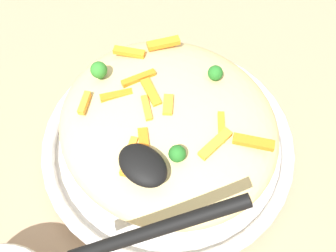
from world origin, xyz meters
The scene contains 20 objects.
ground_plane centered at (0.00, 0.00, 0.00)m, with size 2.40×2.40×0.00m, color #9E7F60.
serving_bowl centered at (0.00, 0.00, 0.02)m, with size 0.32×0.32×0.04m.
pasta_mound centered at (0.00, 0.00, 0.07)m, with size 0.27×0.25×0.08m, color #D1BA7A.
carrot_piece_0 centered at (0.01, -0.05, 0.11)m, with size 0.03×0.01×0.01m, color orange.
carrot_piece_1 centered at (0.10, 0.03, 0.10)m, with size 0.04×0.01×0.01m, color orange.
carrot_piece_2 centered at (0.00, 0.00, 0.11)m, with size 0.03×0.01×0.01m, color orange.
carrot_piece_3 centered at (0.07, 0.00, 0.10)m, with size 0.04×0.01×0.01m, color orange.
carrot_piece_4 centered at (-0.07, -0.06, 0.10)m, with size 0.03×0.01×0.01m, color orange.
carrot_piece_5 centered at (-0.03, 0.00, 0.11)m, with size 0.04×0.01×0.01m, color orange.
carrot_piece_6 centered at (-0.01, -0.02, 0.11)m, with size 0.03×0.01×0.01m, color orange.
carrot_piece_7 centered at (-0.05, 0.01, 0.11)m, with size 0.04×0.01×0.01m, color orange.
carrot_piece_8 centered at (-0.06, -0.03, 0.10)m, with size 0.04×0.01×0.01m, color orange.
carrot_piece_9 centered at (-0.09, 0.03, 0.10)m, with size 0.04×0.01×0.01m, color orange.
carrot_piece_10 centered at (-0.07, 0.07, 0.10)m, with size 0.04×0.01×0.01m, color orange.
carrot_piece_11 centered at (0.06, 0.02, 0.10)m, with size 0.04×0.01×0.01m, color orange.
carrot_piece_12 centered at (0.01, -0.07, 0.10)m, with size 0.04×0.01×0.01m, color orange.
broccoli_floret_0 centered at (0.01, 0.07, 0.11)m, with size 0.02×0.02×0.02m.
broccoli_floret_1 centered at (-0.09, -0.02, 0.11)m, with size 0.02×0.02×0.02m.
broccoli_floret_2 centered at (0.05, -0.04, 0.11)m, with size 0.02×0.02×0.02m.
serving_spoon centered at (0.06, -0.09, 0.13)m, with size 0.14×0.13×0.08m.
Camera 1 is at (0.17, -0.18, 0.47)m, focal length 42.05 mm.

